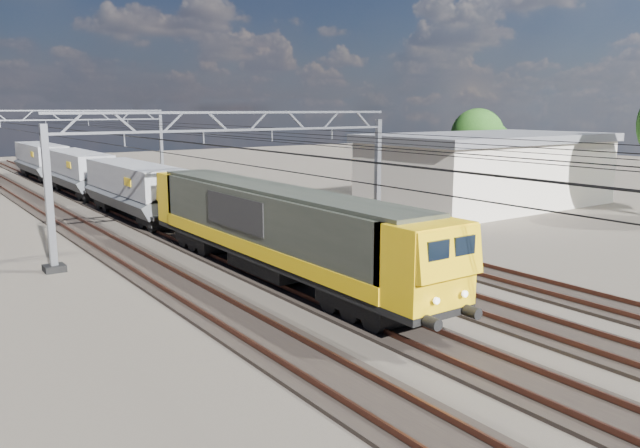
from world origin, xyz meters
TOP-DOWN VIEW (x-y plane):
  - ground at (0.00, 0.00)m, footprint 160.00×160.00m
  - track_outer_west at (-6.00, 0.00)m, footprint 2.60×140.00m
  - track_loco at (-2.00, 0.00)m, footprint 2.60×140.00m
  - track_inner_east at (2.00, 0.00)m, footprint 2.60×140.00m
  - track_outer_east at (6.00, 0.00)m, footprint 2.60×140.00m
  - catenary_gantry_mid at (0.00, 4.00)m, footprint 19.90×0.90m
  - catenary_gantry_far at (0.00, 40.00)m, footprint 19.90×0.90m
  - overhead_wires at (0.00, 8.00)m, footprint 12.03×140.00m
  - locomotive at (-2.00, -2.74)m, footprint 2.76×21.10m
  - hopper_wagon_lead at (-2.00, 14.95)m, footprint 3.38×13.00m
  - hopper_wagon_mid at (-2.00, 29.15)m, footprint 3.38×13.00m
  - hopper_wagon_third at (-2.00, 43.35)m, footprint 3.38×13.00m
  - industrial_shed at (22.00, 6.00)m, footprint 18.60×10.60m
  - tree_far at (30.32, 13.79)m, footprint 5.36×4.96m

SIDE VIEW (x-z plane):
  - ground at x=0.00m, z-range 0.00..0.00m
  - track_outer_west at x=-6.00m, z-range -0.08..0.22m
  - track_loco at x=-2.00m, z-range -0.08..0.22m
  - track_inner_east at x=2.00m, z-range -0.08..0.22m
  - track_outer_east at x=6.00m, z-range -0.08..0.22m
  - hopper_wagon_lead at x=-2.00m, z-range 0.60..3.86m
  - hopper_wagon_mid at x=-2.00m, z-range 0.60..3.86m
  - hopper_wagon_third at x=-2.00m, z-range 0.60..3.86m
  - locomotive at x=-2.00m, z-range 0.52..4.14m
  - industrial_shed at x=22.00m, z-range 0.03..5.43m
  - catenary_gantry_mid at x=0.00m, z-range 0.35..7.46m
  - catenary_gantry_far at x=0.00m, z-range 0.35..7.46m
  - tree_far at x=30.32m, z-range 1.00..8.28m
  - overhead_wires at x=0.00m, z-range 5.48..6.02m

